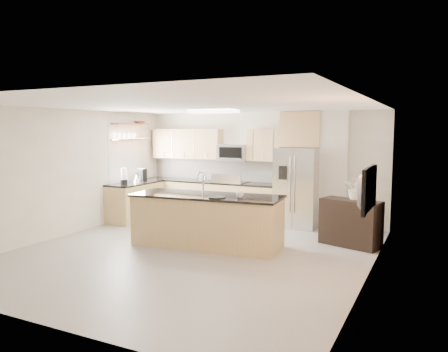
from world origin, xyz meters
The scene contains 27 objects.
floor centered at (0.00, 0.00, 0.00)m, with size 6.50×6.50×0.00m, color #A7A69F.
ceiling centered at (0.00, 0.00, 2.60)m, with size 6.00×6.50×0.02m, color white.
wall_back centered at (0.00, 3.25, 1.30)m, with size 6.00×0.02×2.60m, color white.
wall_front centered at (0.00, -3.25, 1.30)m, with size 6.00×0.02×2.60m, color white.
wall_left centered at (-3.00, 0.00, 1.30)m, with size 0.02×6.50×2.60m, color white.
wall_right centered at (3.00, 0.00, 1.30)m, with size 0.02×6.50×2.60m, color white.
back_counter centered at (-1.23, 2.93, 0.47)m, with size 3.55×0.66×1.44m.
left_counter centered at (-2.67, 1.85, 0.46)m, with size 0.66×1.50×0.92m.
range centered at (-0.60, 2.92, 0.47)m, with size 0.76×0.64×1.14m.
upper_cabinets centered at (-1.30, 3.09, 1.83)m, with size 3.50×0.33×0.75m.
microwave centered at (-0.60, 3.04, 1.63)m, with size 0.76×0.40×0.40m.
refrigerator centered at (1.06, 2.87, 0.89)m, with size 0.92×0.78×1.78m.
partition_column centered at (1.82, 3.10, 1.30)m, with size 0.60×0.30×2.60m, color beige.
window centered at (-2.98, 1.85, 1.65)m, with size 0.04×1.15×1.65m.
shelf_lower centered at (-2.85, 1.95, 1.95)m, with size 0.30×1.20×0.04m, color #99613D.
shelf_upper centered at (-2.85, 1.95, 2.32)m, with size 0.30×1.20×0.04m, color #99613D.
ceiling_fixture centered at (-0.40, 1.60, 2.56)m, with size 1.00×0.50×0.06m, color white.
island centered at (0.02, 0.54, 0.49)m, with size 2.89×1.26×1.39m.
credenza centered at (2.44, 1.72, 0.44)m, with size 1.10×0.46×0.88m, color black.
cup centered at (0.72, 0.47, 1.03)m, with size 0.14×0.14×0.11m, color white.
platter centered at (0.34, 0.31, 0.98)m, with size 0.32×0.32×0.02m, color black.
blender centered at (-2.67, 1.45, 1.09)m, with size 0.17×0.17×0.38m.
kettle centered at (-2.63, 1.87, 1.03)m, with size 0.19×0.19×0.24m.
coffee_maker centered at (-2.69, 2.17, 1.07)m, with size 0.17×0.21×0.31m.
bowl centered at (-2.85, 2.31, 2.38)m, with size 0.33×0.33×0.08m, color #BCBCBF.
flower_vase centered at (2.51, 1.80, 1.20)m, with size 0.58×0.50×0.64m, color white.
television centered at (2.91, -0.20, 1.35)m, with size 1.08×0.14×0.62m, color black.
Camera 1 is at (3.88, -6.54, 2.17)m, focal length 35.00 mm.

